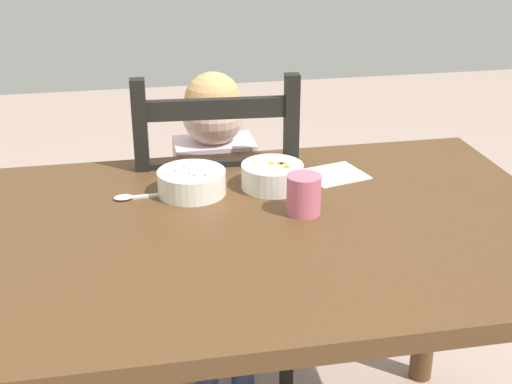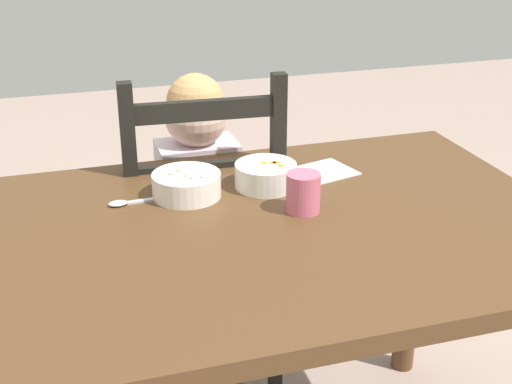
{
  "view_description": "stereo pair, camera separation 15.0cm",
  "coord_description": "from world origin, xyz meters",
  "px_view_note": "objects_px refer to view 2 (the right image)",
  "views": [
    {
      "loc": [
        -0.3,
        -1.33,
        1.44
      ],
      "look_at": [
        -0.03,
        0.06,
        0.82
      ],
      "focal_mm": 49.81,
      "sensor_mm": 36.0,
      "label": 1
    },
    {
      "loc": [
        -0.45,
        -1.29,
        1.44
      ],
      "look_at": [
        -0.03,
        0.06,
        0.82
      ],
      "focal_mm": 49.81,
      "sensor_mm": 36.0,
      "label": 2
    }
  ],
  "objects_px": {
    "dining_chair": "(201,245)",
    "bowl_of_carrots": "(266,175)",
    "drinking_cup": "(303,192)",
    "spoon": "(127,202)",
    "child_figure": "(201,192)",
    "bowl_of_peas": "(187,184)",
    "dining_table": "(277,268)"
  },
  "relations": [
    {
      "from": "bowl_of_carrots",
      "to": "drinking_cup",
      "type": "relative_size",
      "value": 1.67
    },
    {
      "from": "dining_table",
      "to": "spoon",
      "type": "height_order",
      "value": "spoon"
    },
    {
      "from": "bowl_of_carrots",
      "to": "spoon",
      "type": "bearing_deg",
      "value": -179.34
    },
    {
      "from": "child_figure",
      "to": "spoon",
      "type": "bearing_deg",
      "value": -128.46
    },
    {
      "from": "spoon",
      "to": "drinking_cup",
      "type": "relative_size",
      "value": 1.56
    },
    {
      "from": "bowl_of_carrots",
      "to": "spoon",
      "type": "distance_m",
      "value": 0.33
    },
    {
      "from": "dining_chair",
      "to": "bowl_of_peas",
      "type": "bearing_deg",
      "value": -107.29
    },
    {
      "from": "bowl_of_carrots",
      "to": "drinking_cup",
      "type": "bearing_deg",
      "value": -76.62
    },
    {
      "from": "dining_table",
      "to": "bowl_of_carrots",
      "type": "xyz_separation_m",
      "value": [
        0.03,
        0.19,
        0.14
      ]
    },
    {
      "from": "dining_table",
      "to": "bowl_of_carrots",
      "type": "height_order",
      "value": "bowl_of_carrots"
    },
    {
      "from": "bowl_of_peas",
      "to": "spoon",
      "type": "xyz_separation_m",
      "value": [
        -0.14,
        -0.0,
        -0.03
      ]
    },
    {
      "from": "bowl_of_peas",
      "to": "dining_chair",
      "type": "bearing_deg",
      "value": 72.71
    },
    {
      "from": "dining_table",
      "to": "bowl_of_peas",
      "type": "distance_m",
      "value": 0.29
    },
    {
      "from": "dining_chair",
      "to": "bowl_of_carrots",
      "type": "height_order",
      "value": "dining_chair"
    },
    {
      "from": "dining_chair",
      "to": "bowl_of_peas",
      "type": "height_order",
      "value": "dining_chair"
    },
    {
      "from": "bowl_of_carrots",
      "to": "spoon",
      "type": "height_order",
      "value": "bowl_of_carrots"
    },
    {
      "from": "dining_chair",
      "to": "bowl_of_carrots",
      "type": "relative_size",
      "value": 6.8
    },
    {
      "from": "dining_table",
      "to": "bowl_of_peas",
      "type": "bearing_deg",
      "value": 129.4
    },
    {
      "from": "drinking_cup",
      "to": "spoon",
      "type": "bearing_deg",
      "value": 157.73
    },
    {
      "from": "child_figure",
      "to": "bowl_of_carrots",
      "type": "height_order",
      "value": "child_figure"
    },
    {
      "from": "child_figure",
      "to": "drinking_cup",
      "type": "relative_size",
      "value": 11.0
    },
    {
      "from": "bowl_of_carrots",
      "to": "drinking_cup",
      "type": "distance_m",
      "value": 0.16
    },
    {
      "from": "child_figure",
      "to": "spoon",
      "type": "relative_size",
      "value": 7.07
    },
    {
      "from": "bowl_of_peas",
      "to": "drinking_cup",
      "type": "bearing_deg",
      "value": -34.02
    },
    {
      "from": "child_figure",
      "to": "dining_chair",
      "type": "bearing_deg",
      "value": 125.8
    },
    {
      "from": "dining_chair",
      "to": "spoon",
      "type": "bearing_deg",
      "value": -127.58
    },
    {
      "from": "spoon",
      "to": "drinking_cup",
      "type": "bearing_deg",
      "value": -22.27
    },
    {
      "from": "spoon",
      "to": "drinking_cup",
      "type": "height_order",
      "value": "drinking_cup"
    },
    {
      "from": "dining_table",
      "to": "drinking_cup",
      "type": "xyz_separation_m",
      "value": [
        0.07,
        0.04,
        0.16
      ]
    },
    {
      "from": "dining_chair",
      "to": "drinking_cup",
      "type": "distance_m",
      "value": 0.58
    },
    {
      "from": "dining_table",
      "to": "child_figure",
      "type": "bearing_deg",
      "value": 97.22
    },
    {
      "from": "dining_chair",
      "to": "dining_table",
      "type": "bearing_deg",
      "value": -82.45
    }
  ]
}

